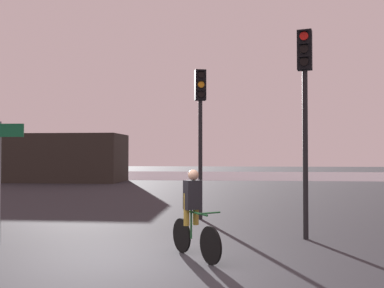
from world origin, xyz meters
TOP-DOWN VIEW (x-y plane):
  - ground_plane at (0.00, 0.00)m, footprint 120.00×120.00m
  - water_strip at (0.00, 31.63)m, footprint 80.00×16.00m
  - distant_building at (-12.64, 21.63)m, footprint 13.44×4.00m
  - traffic_light_center at (0.72, 5.25)m, footprint 0.37×0.39m
  - traffic_light_near_right at (3.29, 2.53)m, footprint 0.37×0.39m
  - cyclist at (0.93, 0.60)m, footprint 1.01×1.42m

SIDE VIEW (x-z plane):
  - ground_plane at x=0.00m, z-range 0.00..0.00m
  - water_strip at x=0.00m, z-range 0.00..0.01m
  - cyclist at x=0.93m, z-range 0.01..1.63m
  - distant_building at x=-12.64m, z-range 0.00..3.30m
  - traffic_light_center at x=0.72m, z-range 0.86..5.25m
  - traffic_light_near_right at x=3.29m, z-range 0.90..5.62m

